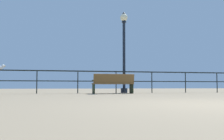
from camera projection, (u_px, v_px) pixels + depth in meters
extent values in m
plane|color=#83735A|center=(222.00, 105.00, 4.37)|extent=(60.00, 60.00, 0.00)
cube|color=black|center=(116.00, 72.00, 11.74)|extent=(24.20, 0.05, 0.05)
cube|color=black|center=(116.00, 81.00, 11.71)|extent=(24.20, 0.04, 0.04)
cylinder|color=black|center=(37.00, 82.00, 10.93)|extent=(0.04, 0.04, 0.97)
cylinder|color=black|center=(78.00, 82.00, 11.32)|extent=(0.04, 0.04, 0.97)
cylinder|color=black|center=(116.00, 82.00, 11.71)|extent=(0.04, 0.04, 0.97)
cylinder|color=black|center=(152.00, 82.00, 12.09)|extent=(0.04, 0.04, 0.97)
cylinder|color=black|center=(185.00, 83.00, 12.48)|extent=(0.04, 0.04, 0.97)
cylinder|color=black|center=(217.00, 83.00, 12.87)|extent=(0.04, 0.04, 0.97)
cube|color=brown|center=(113.00, 84.00, 11.01)|extent=(1.75, 0.52, 0.05)
cube|color=brown|center=(114.00, 79.00, 10.80)|extent=(1.74, 0.14, 0.41)
cube|color=black|center=(131.00, 89.00, 11.19)|extent=(0.05, 0.45, 0.42)
cube|color=black|center=(130.00, 81.00, 11.41)|extent=(0.04, 0.35, 0.04)
cube|color=black|center=(94.00, 89.00, 10.80)|extent=(0.05, 0.45, 0.42)
cube|color=black|center=(93.00, 80.00, 11.02)|extent=(0.04, 0.35, 0.04)
cylinder|color=black|center=(124.00, 91.00, 11.95)|extent=(0.31, 0.31, 0.22)
cylinder|color=black|center=(124.00, 55.00, 12.06)|extent=(0.13, 0.13, 3.09)
cylinder|color=black|center=(124.00, 22.00, 12.16)|extent=(0.21, 0.21, 0.06)
sphere|color=#EFEABC|center=(124.00, 18.00, 12.17)|extent=(0.35, 0.35, 0.35)
cone|color=black|center=(124.00, 13.00, 12.18)|extent=(0.16, 0.16, 0.10)
ellipsoid|color=white|center=(0.00, 68.00, 10.64)|extent=(0.32, 0.25, 0.15)
ellipsoid|color=gray|center=(0.00, 67.00, 10.64)|extent=(0.28, 0.20, 0.05)
sphere|color=white|center=(3.00, 66.00, 10.63)|extent=(0.13, 0.13, 0.13)
cone|color=gold|center=(5.00, 66.00, 10.63)|extent=(0.06, 0.06, 0.05)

